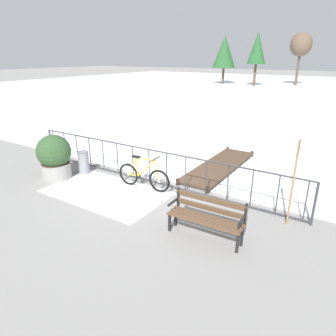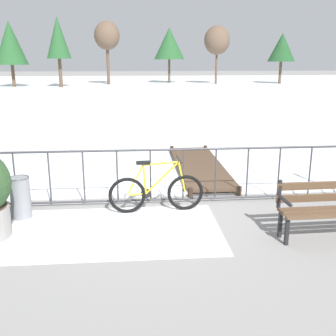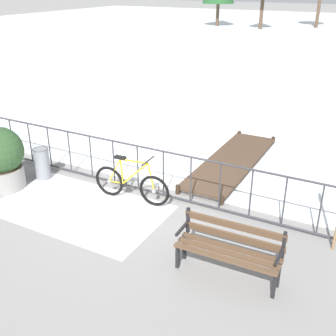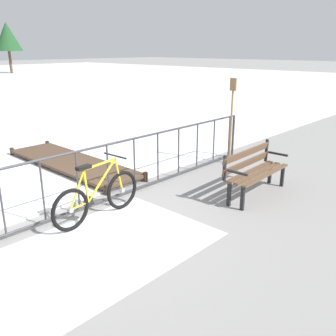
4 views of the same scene
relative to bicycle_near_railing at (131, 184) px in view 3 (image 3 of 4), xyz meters
name	(u,v)px [view 3 (image 3 of 4)]	position (x,y,z in m)	size (l,w,h in m)	color
ground_plane	(139,191)	(-0.08, 0.40, -0.37)	(160.00, 160.00, 0.00)	gray
frozen_pond	(336,39)	(-0.08, 28.80, -0.35)	(80.00, 56.00, 0.03)	white
snow_patch	(79,208)	(-0.73, -0.80, -0.36)	(3.42, 2.02, 0.01)	white
railing_fence	(138,168)	(-0.08, 0.40, 0.19)	(9.06, 0.06, 1.07)	#38383D
bicycle_near_railing	(131,184)	(0.00, 0.00, 0.00)	(1.71, 0.52, 0.97)	black
park_bench	(230,245)	(2.60, -1.25, 0.14)	(1.61, 0.53, 0.89)	brown
planter_with_shrub	(0,158)	(-2.77, -0.83, 0.33)	(1.03, 1.03, 1.38)	gray
trash_bin	(42,163)	(-2.35, -0.08, 0.00)	(0.35, 0.35, 0.73)	gray
wooden_dock	(232,161)	(1.21, 2.64, -0.25)	(1.10, 3.98, 0.20)	#4C3828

